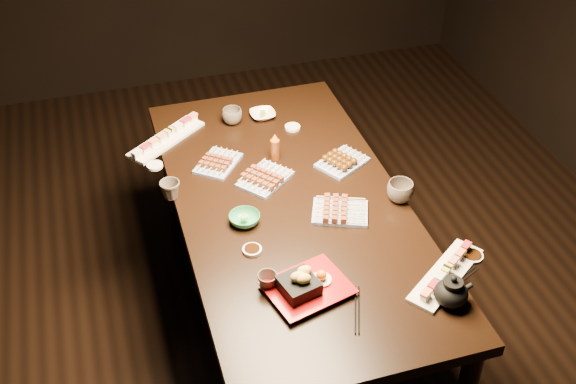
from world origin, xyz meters
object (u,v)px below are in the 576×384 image
object	(u,v)px
tempura_tray	(308,281)
teapot	(452,290)
yakitori_plate_right	(340,208)
edamame_bowl_green	(245,219)
teacup_far_right	(232,116)
sushi_platter_far	(166,136)
teacup_far_left	(170,190)
edamame_bowl_cream	(263,115)
teacup_mid_right	(400,191)
sushi_platter_near	(446,271)
yakitori_plate_center	(265,175)
condiment_bottle	(275,146)
teacup_near_left	(267,282)
yakitori_plate_left	(218,160)
dining_table	(291,270)

from	to	relation	value
tempura_tray	teapot	distance (m)	0.49
tempura_tray	yakitori_plate_right	bearing A→B (deg)	40.60
edamame_bowl_green	teacup_far_right	size ratio (longest dim) A/B	1.31
sushi_platter_far	teacup_far_left	size ratio (longest dim) A/B	4.84
edamame_bowl_cream	teapot	xyz separation A→B (m)	(0.31, -1.33, 0.04)
teacup_far_left	teacup_mid_right	bearing A→B (deg)	-17.64
sushi_platter_near	yakitori_plate_center	world-z (taller)	yakitori_plate_center
edamame_bowl_cream	teacup_mid_right	size ratio (longest dim) A/B	1.09
teacup_far_left	condiment_bottle	distance (m)	0.50
yakitori_plate_center	tempura_tray	distance (m)	0.66
edamame_bowl_cream	teacup_near_left	distance (m)	1.13
tempura_tray	yakitori_plate_left	bearing A→B (deg)	84.79
teacup_far_left	dining_table	bearing A→B (deg)	-21.13
yakitori_plate_left	teacup_mid_right	distance (m)	0.79
yakitori_plate_right	teacup_mid_right	bearing A→B (deg)	25.16
edamame_bowl_cream	condiment_bottle	distance (m)	0.34
yakitori_plate_center	sushi_platter_near	bearing A→B (deg)	-96.55
dining_table	teacup_far_right	bearing A→B (deg)	82.11
yakitori_plate_right	edamame_bowl_cream	size ratio (longest dim) A/B	1.83
yakitori_plate_right	teacup_far_right	world-z (taller)	teacup_far_right
teacup_near_left	teacup_mid_right	world-z (taller)	teacup_mid_right
teacup_near_left	teacup_far_right	bearing A→B (deg)	83.24
teacup_near_left	edamame_bowl_cream	bearing A→B (deg)	75.77
yakitori_plate_left	edamame_bowl_cream	bearing A→B (deg)	-3.66
sushi_platter_far	yakitori_plate_left	size ratio (longest dim) A/B	1.98
yakitori_plate_center	teacup_mid_right	bearing A→B (deg)	-69.20
yakitori_plate_right	condiment_bottle	xyz separation A→B (m)	(-0.14, 0.44, 0.04)
tempura_tray	yakitori_plate_center	bearing A→B (deg)	73.04
dining_table	yakitori_plate_center	bearing A→B (deg)	93.63
teacup_near_left	teapot	bearing A→B (deg)	-22.66
sushi_platter_far	yakitori_plate_right	xyz separation A→B (m)	(0.58, -0.71, 0.00)
dining_table	yakitori_plate_left	size ratio (longest dim) A/B	8.90
tempura_tray	teacup_near_left	bearing A→B (deg)	143.15
yakitori_plate_center	teacup_far_left	size ratio (longest dim) A/B	2.60
sushi_platter_far	edamame_bowl_cream	bearing A→B (deg)	149.99
teacup_near_left	yakitori_plate_center	bearing A→B (deg)	75.55
teapot	yakitori_plate_center	bearing A→B (deg)	116.39
edamame_bowl_cream	yakitori_plate_left	bearing A→B (deg)	-132.15
edamame_bowl_green	edamame_bowl_cream	world-z (taller)	edamame_bowl_green
sushi_platter_near	yakitori_plate_center	bearing A→B (deg)	86.62
yakitori_plate_right	tempura_tray	distance (m)	0.44
dining_table	yakitori_plate_right	xyz separation A→B (m)	(0.16, -0.12, 0.40)
condiment_bottle	sushi_platter_near	bearing A→B (deg)	-66.26
yakitori_plate_right	tempura_tray	world-z (taller)	tempura_tray
tempura_tray	sushi_platter_near	bearing A→B (deg)	-22.92
teacup_far_left	edamame_bowl_cream	bearing A→B (deg)	43.02
sushi_platter_far	yakitori_plate_center	distance (m)	0.54
teapot	sushi_platter_near	bearing A→B (deg)	69.33
yakitori_plate_center	teacup_near_left	world-z (taller)	teacup_near_left
edamame_bowl_green	teacup_far_left	world-z (taller)	teacup_far_left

